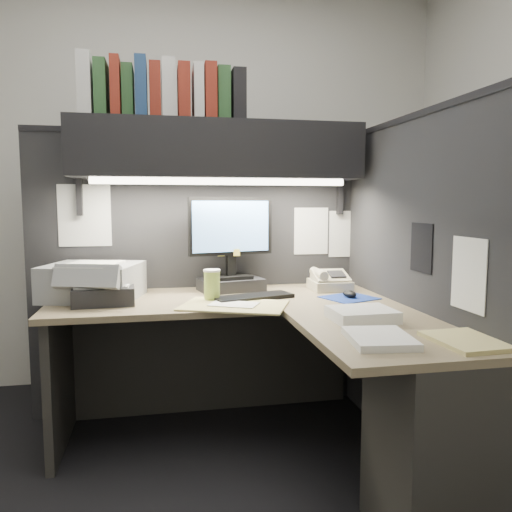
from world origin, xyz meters
name	(u,v)px	position (x,y,z in m)	size (l,w,h in m)	color
floor	(213,493)	(0.00, 0.00, 0.00)	(3.50, 3.50, 0.00)	black
wall_back	(187,184)	(0.00, 1.50, 1.35)	(3.50, 0.04, 2.70)	silver
wall_front	(365,72)	(0.00, -1.50, 1.35)	(3.50, 0.04, 2.70)	silver
partition_back	(200,274)	(0.03, 0.93, 0.80)	(1.90, 0.06, 1.60)	black
partition_right	(412,291)	(0.98, 0.18, 0.80)	(0.06, 1.50, 1.60)	black
desk	(311,385)	(0.43, 0.00, 0.44)	(1.70, 1.53, 0.73)	#7F7150
overhead_shelf	(218,151)	(0.12, 0.75, 1.50)	(1.55, 0.34, 0.30)	black
task_light_tube	(222,181)	(0.12, 0.61, 1.33)	(0.04, 0.04, 1.32)	white
monitor	(231,254)	(0.19, 0.75, 0.94)	(0.48, 0.28, 0.52)	black
keyboard	(253,297)	(0.26, 0.48, 0.74)	(0.41, 0.14, 0.02)	black
mousepad	(349,298)	(0.75, 0.41, 0.73)	(0.25, 0.22, 0.00)	navy
mouse	(350,294)	(0.76, 0.41, 0.75)	(0.06, 0.10, 0.04)	black
telephone	(330,282)	(0.74, 0.67, 0.77)	(0.21, 0.22, 0.09)	#BDB391
coffee_cup	(212,286)	(0.05, 0.48, 0.80)	(0.08, 0.08, 0.15)	#B5C34E
printer	(93,281)	(-0.54, 0.65, 0.82)	(0.45, 0.38, 0.18)	#939698
notebook_stack	(104,295)	(-0.47, 0.51, 0.77)	(0.29, 0.24, 0.09)	black
open_folder	(234,306)	(0.14, 0.32, 0.73)	(0.49, 0.32, 0.01)	tan
paper_stack_a	(362,314)	(0.63, -0.06, 0.75)	(0.26, 0.22, 0.05)	white
paper_stack_b	(380,338)	(0.55, -0.38, 0.74)	(0.21, 0.26, 0.03)	white
manila_stack	(467,341)	(0.85, -0.45, 0.74)	(0.22, 0.28, 0.02)	tan
binder_row	(164,93)	(-0.16, 0.75, 1.79)	(0.85, 0.26, 0.31)	beige
pinned_papers	(280,234)	(0.42, 0.56, 1.05)	(1.76, 1.31, 0.51)	white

